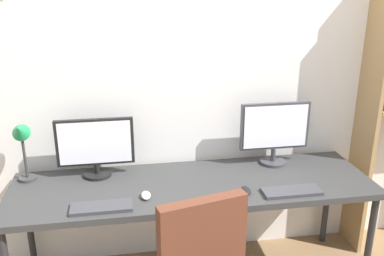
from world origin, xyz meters
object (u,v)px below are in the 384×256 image
(mouse_left_side, at_px, (146,195))
(mouse_right_side, at_px, (246,190))
(keyboard_left, at_px, (102,207))
(desk, at_px, (193,190))
(keyboard_right, at_px, (292,191))
(monitor_left, at_px, (95,146))
(desk_lamp, at_px, (21,141))
(monitor_right, at_px, (275,130))

(mouse_left_side, distance_m, mouse_right_side, 0.60)
(mouse_right_side, bearing_deg, keyboard_left, -176.70)
(desk, relative_size, keyboard_right, 6.44)
(mouse_left_side, bearing_deg, keyboard_right, -5.61)
(mouse_left_side, height_order, mouse_right_side, same)
(keyboard_left, distance_m, keyboard_right, 1.12)
(monitor_left, distance_m, desk_lamp, 0.44)
(monitor_left, relative_size, keyboard_right, 1.39)
(mouse_right_side, bearing_deg, mouse_left_side, 176.52)
(monitor_left, bearing_deg, keyboard_right, -20.87)
(monitor_right, distance_m, mouse_right_side, 0.55)
(keyboard_right, bearing_deg, desk, 157.67)
(desk, height_order, monitor_left, monitor_left)
(mouse_left_side, xyz_separation_m, mouse_right_side, (0.60, -0.04, 0.00))
(monitor_left, xyz_separation_m, monitor_right, (1.20, -0.00, 0.04))
(desk, bearing_deg, mouse_left_side, -154.79)
(mouse_right_side, bearing_deg, desk, 147.88)
(monitor_right, height_order, keyboard_right, monitor_right)
(desk, relative_size, monitor_right, 4.75)
(monitor_right, distance_m, keyboard_right, 0.50)
(keyboard_left, xyz_separation_m, keyboard_right, (1.12, 0.00, 0.00))
(keyboard_right, bearing_deg, desk_lamp, 165.03)
(desk, bearing_deg, keyboard_left, -157.67)
(monitor_right, relative_size, mouse_right_side, 5.00)
(desk_lamp, xyz_separation_m, mouse_left_side, (0.73, -0.34, -0.26))
(keyboard_right, xyz_separation_m, mouse_right_side, (-0.27, 0.05, 0.01))
(monitor_left, bearing_deg, mouse_right_side, -23.88)
(desk_lamp, height_order, keyboard_left, desk_lamp)
(monitor_left, xyz_separation_m, keyboard_left, (0.04, -0.44, -0.20))
(monitor_left, height_order, mouse_left_side, monitor_left)
(keyboard_right, distance_m, mouse_left_side, 0.87)
(desk_lamp, distance_m, mouse_left_side, 0.85)
(desk_lamp, relative_size, mouse_right_side, 4.35)
(monitor_right, relative_size, desk_lamp, 1.15)
(monitor_left, relative_size, monitor_right, 1.02)
(desk, height_order, desk_lamp, desk_lamp)
(monitor_right, bearing_deg, keyboard_right, -95.17)
(monitor_right, xyz_separation_m, desk_lamp, (-1.64, -0.01, 0.03))
(keyboard_left, bearing_deg, monitor_left, 95.17)
(desk_lamp, bearing_deg, mouse_right_side, -15.92)
(desk_lamp, xyz_separation_m, keyboard_left, (0.48, -0.43, -0.27))
(desk_lamp, distance_m, keyboard_left, 0.70)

